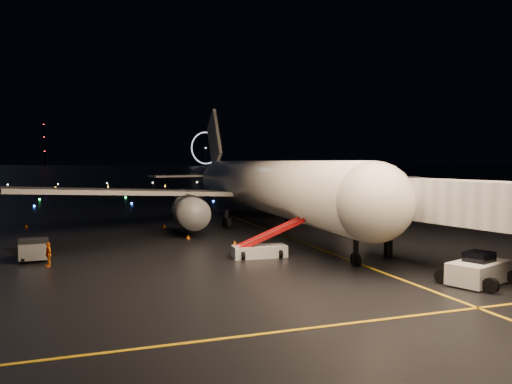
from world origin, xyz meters
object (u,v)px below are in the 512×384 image
crew_c (48,254)px  baggage_cart_1 (35,249)px  belt_loader (259,238)px  pushback_tug (479,268)px  baggage_cart_0 (34,250)px  airliner (256,158)px

crew_c → baggage_cart_1: crew_c is taller
belt_loader → baggage_cart_1: belt_loader is taller
pushback_tug → belt_loader: bearing=108.1°
baggage_cart_1 → crew_c: bearing=-61.8°
pushback_tug → baggage_cart_1: (-27.43, 18.14, -0.28)m
baggage_cart_0 → crew_c: bearing=-66.5°
baggage_cart_0 → baggage_cart_1: size_ratio=1.21×
airliner → pushback_tug: airliner is taller
belt_loader → baggage_cart_1: (-17.18, 5.28, -0.80)m
baggage_cart_1 → baggage_cart_0: bearing=-79.6°
pushback_tug → baggage_cart_0: 32.15m
belt_loader → baggage_cart_1: 17.99m
crew_c → pushback_tug: bearing=45.4°
airliner → crew_c: (-22.31, -17.52, -7.22)m
belt_loader → baggage_cart_1: bearing=167.8°
baggage_cart_0 → baggage_cart_1: (-0.03, 1.32, -0.16)m
pushback_tug → crew_c: (-26.21, 14.61, -0.12)m
belt_loader → baggage_cart_0: size_ratio=2.99×
airliner → baggage_cart_1: bearing=-147.6°
pushback_tug → airliner: bearing=76.4°
airliner → baggage_cart_0: (-23.50, -15.31, -7.23)m
baggage_cart_0 → airliner: bearing=28.4°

